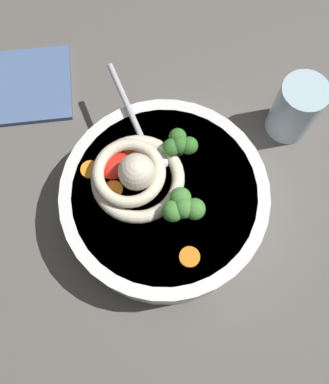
% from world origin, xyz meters
% --- Properties ---
extents(table_slab, '(1.23, 1.23, 0.03)m').
position_xyz_m(table_slab, '(0.00, 0.00, 0.01)').
color(table_slab, '#5B5651').
rests_on(table_slab, ground).
extents(soup_bowl, '(0.27, 0.27, 0.07)m').
position_xyz_m(soup_bowl, '(-0.04, 0.04, 0.06)').
color(soup_bowl, white).
rests_on(soup_bowl, table_slab).
extents(noodle_pile, '(0.13, 0.13, 0.05)m').
position_xyz_m(noodle_pile, '(-0.01, 0.01, 0.11)').
color(noodle_pile, beige).
rests_on(noodle_pile, soup_bowl).
extents(soup_spoon, '(0.06, 0.17, 0.02)m').
position_xyz_m(soup_spoon, '(-0.03, -0.02, 0.11)').
color(soup_spoon, '#B7B7BC').
rests_on(soup_spoon, soup_bowl).
extents(chili_sauce_dollop, '(0.04, 0.04, 0.02)m').
position_xyz_m(chili_sauce_dollop, '(0.02, -0.01, 0.11)').
color(chili_sauce_dollop, red).
rests_on(chili_sauce_dollop, soup_bowl).
extents(broccoli_floret_far, '(0.04, 0.04, 0.04)m').
position_xyz_m(broccoli_floret_far, '(-0.07, -0.01, 0.12)').
color(broccoli_floret_far, '#7A9E60').
rests_on(broccoli_floret_far, soup_bowl).
extents(broccoli_floret_left, '(0.05, 0.04, 0.04)m').
position_xyz_m(broccoli_floret_left, '(-0.05, 0.07, 0.12)').
color(broccoli_floret_left, '#7A9E60').
rests_on(broccoli_floret_left, soup_bowl).
extents(carrot_slice_extra_a, '(0.02, 0.02, 0.00)m').
position_xyz_m(carrot_slice_extra_a, '(0.02, 0.02, 0.10)').
color(carrot_slice_extra_a, orange).
rests_on(carrot_slice_extra_a, soup_bowl).
extents(carrot_slice_right, '(0.02, 0.02, 0.01)m').
position_xyz_m(carrot_slice_right, '(0.05, -0.02, 0.10)').
color(carrot_slice_right, orange).
rests_on(carrot_slice_right, soup_bowl).
extents(carrot_slice_center, '(0.02, 0.02, 0.01)m').
position_xyz_m(carrot_slice_center, '(-0.01, -0.02, 0.10)').
color(carrot_slice_center, orange).
rests_on(carrot_slice_center, soup_bowl).
extents(carrot_slice_beside_chili, '(0.02, 0.02, 0.01)m').
position_xyz_m(carrot_slice_beside_chili, '(-0.04, 0.12, 0.10)').
color(carrot_slice_beside_chili, orange).
rests_on(carrot_slice_beside_chili, soup_bowl).
extents(drinking_glass, '(0.06, 0.06, 0.10)m').
position_xyz_m(drinking_glass, '(-0.25, -0.04, 0.08)').
color(drinking_glass, silver).
rests_on(drinking_glass, table_slab).
extents(folded_napkin, '(0.19, 0.16, 0.01)m').
position_xyz_m(folded_napkin, '(0.14, -0.21, 0.03)').
color(folded_napkin, '#4C6693').
rests_on(folded_napkin, table_slab).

